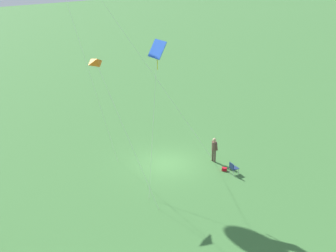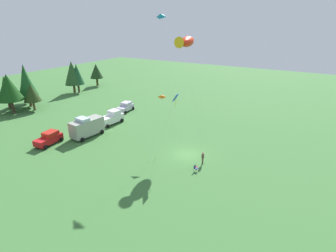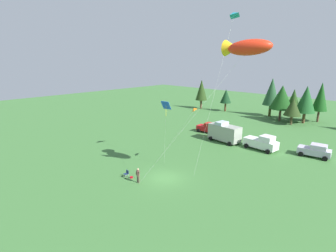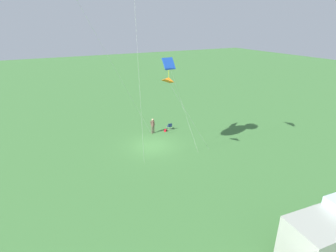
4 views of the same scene
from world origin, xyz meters
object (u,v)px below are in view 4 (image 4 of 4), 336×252
(kite_diamond_blue, at_px, (169,65))
(backpack_on_grass, at_px, (165,130))
(person_kite_flyer, at_px, (153,125))
(van_motorhome_grey, at_px, (334,235))
(kite_delta_orange, at_px, (169,80))
(folding_chair, at_px, (170,126))

(kite_diamond_blue, bearing_deg, backpack_on_grass, -112.03)
(person_kite_flyer, height_order, backpack_on_grass, person_kite_flyer)
(person_kite_flyer, xyz_separation_m, van_motorhome_grey, (-1.27, 19.73, 0.62))
(person_kite_flyer, relative_size, kite_delta_orange, 0.22)
(backpack_on_grass, height_order, kite_diamond_blue, kite_diamond_blue)
(kite_diamond_blue, bearing_deg, van_motorhome_grey, 95.41)
(backpack_on_grass, bearing_deg, kite_diamond_blue, 67.97)
(van_motorhome_grey, height_order, kite_delta_orange, kite_delta_orange)
(van_motorhome_grey, xyz_separation_m, kite_diamond_blue, (1.46, -15.43, 6.53))
(person_kite_flyer, bearing_deg, folding_chair, -96.50)
(van_motorhome_grey, bearing_deg, kite_delta_orange, 109.56)
(person_kite_flyer, xyz_separation_m, kite_delta_orange, (1.82, 7.37, 6.60))
(van_motorhome_grey, relative_size, kite_delta_orange, 0.70)
(backpack_on_grass, bearing_deg, person_kite_flyer, -7.70)
(folding_chair, distance_m, van_motorhome_grey, 19.78)
(person_kite_flyer, bearing_deg, kite_delta_orange, 159.88)
(backpack_on_grass, bearing_deg, kite_delta_orange, 65.35)
(folding_chair, xyz_separation_m, van_motorhome_grey, (0.86, 19.72, 1.16))
(backpack_on_grass, xyz_separation_m, kite_diamond_blue, (1.66, 4.10, 8.06))
(folding_chair, bearing_deg, backpack_on_grass, 109.48)
(van_motorhome_grey, bearing_deg, folding_chair, 93.03)
(backpack_on_grass, bearing_deg, van_motorhome_grey, 89.42)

